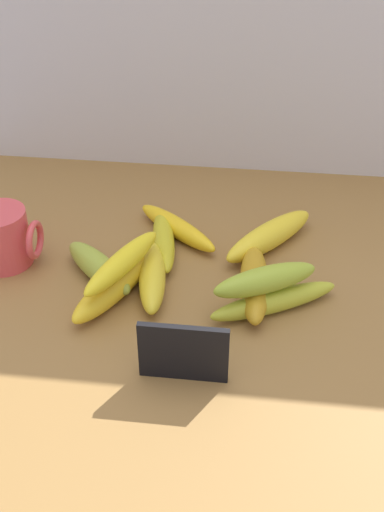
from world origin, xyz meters
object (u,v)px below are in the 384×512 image
banana_4 (152,276)px  banana_9 (265,280)px  banana_7 (254,282)px  banana_5 (114,286)px  banana_3 (99,267)px  banana_1 (177,228)px  banana_2 (269,236)px  banana_0 (164,240)px  chalkboard_sign (183,354)px  coffee_mug (3,238)px  banana_8 (122,262)px  banana_6 (274,301)px

banana_4 → banana_9: bearing=-10.7°
banana_7 → banana_4: bearing=-179.7°
banana_5 → banana_9: 21.45cm
banana_3 → banana_7: (23.06, -0.95, 0.06)cm
banana_1 → banana_5: size_ratio=0.98×
banana_2 → banana_0: bearing=-171.7°
chalkboard_sign → coffee_mug: 36.62cm
chalkboard_sign → banana_1: chalkboard_sign is taller
banana_8 → banana_9: (20.01, -0.86, -0.56)cm
banana_1 → banana_6: same height
banana_1 → banana_4: 13.71cm
coffee_mug → banana_2: bearing=12.3°
banana_5 → banana_6: 22.71cm
banana_0 → banana_5: bearing=-111.7°
chalkboard_sign → banana_1: (-5.04, 30.77, -2.22)cm
coffee_mug → banana_1: bearing=21.8°
banana_2 → banana_5: 26.57cm
coffee_mug → banana_8: (19.62, -5.72, 1.27)cm
banana_1 → banana_2: size_ratio=0.92×
banana_4 → chalkboard_sign: bearing=-68.4°
banana_6 → banana_7: (-2.92, 3.25, 0.44)cm
coffee_mug → banana_5: size_ratio=0.55×
banana_3 → banana_7: bearing=-2.4°
banana_4 → banana_8: bearing=-149.8°
banana_5 → banana_0: bearing=68.3°
coffee_mug → banana_4: 23.78cm
coffee_mug → banana_1: 27.24cm
banana_0 → banana_1: size_ratio=0.97×
banana_9 → chalkboard_sign: bearing=-123.7°
chalkboard_sign → banana_5: chalkboard_sign is taller
banana_4 → banana_9: 16.84cm
banana_4 → banana_9: banana_9 is taller
banana_8 → banana_6: bearing=-2.6°
banana_3 → banana_7: 23.08cm
coffee_mug → banana_0: 24.52cm
banana_0 → banana_6: size_ratio=0.88×
banana_4 → banana_7: 14.82cm
coffee_mug → banana_7: size_ratio=0.57×
banana_9 → banana_1: bearing=131.0°
banana_3 → banana_4: banana_3 is taller
banana_1 → banana_4: (-1.77, -13.59, 0.31)cm
banana_7 → banana_6: bearing=-48.1°
banana_5 → banana_6: (22.71, -0.14, -0.41)cm
banana_4 → banana_9: size_ratio=1.07×
banana_1 → banana_3: banana_3 is taller
banana_3 → banana_1: bearing=51.4°
banana_4 → banana_5: (-4.98, -3.03, 0.12)cm
banana_9 → banana_0: bearing=141.3°
banana_7 → chalkboard_sign: bearing=-114.9°
banana_4 → banana_5: banana_5 is taller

